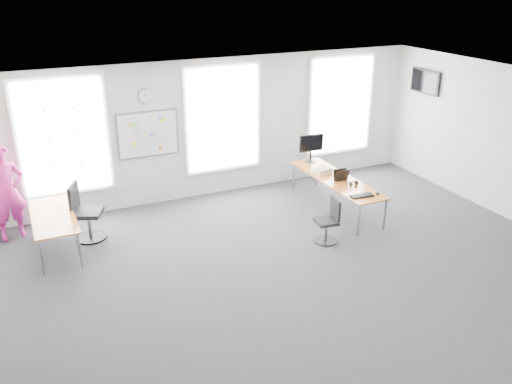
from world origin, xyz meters
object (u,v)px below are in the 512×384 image
person (7,192)px  keyboard (362,196)px  monitor (311,146)px  desk_left (53,218)px  desk_right (336,180)px  headphones (353,183)px  chair_left (85,215)px  chair_right (329,223)px

person → keyboard: person is taller
monitor → desk_left: bearing=-170.7°
desk_right → headphones: (0.10, -0.48, 0.09)m
chair_left → keyboard: 5.23m
headphones → keyboard: bearing=-116.2°
chair_right → chair_left: bearing=-107.9°
headphones → monitor: monitor is taller
person → desk_left: bearing=-62.8°
person → headphones: (6.33, -1.86, -0.20)m
keyboard → headphones: bearing=80.6°
desk_right → chair_left: size_ratio=2.48×
chair_left → person: (-1.24, 0.65, 0.43)m
chair_right → chair_left: (-4.05, 1.98, 0.11)m
desk_right → person: (-6.24, 1.38, 0.29)m
desk_left → keyboard: (5.48, -1.57, 0.06)m
keyboard → monitor: 2.20m
desk_left → chair_left: size_ratio=1.67×
desk_right → chair_right: bearing=-127.1°
chair_left → monitor: bearing=-61.4°
headphones → desk_right: bearing=92.8°
desk_left → chair_right: (4.61, -1.79, -0.24)m
desk_right → headphones: size_ratio=15.77×
person → keyboard: bearing=-33.3°
desk_right → keyboard: size_ratio=5.88×
chair_left → headphones: (5.09, -1.21, 0.23)m
desk_right → desk_left: bearing=174.4°
desk_left → chair_right: bearing=-21.2°
chair_right → monitor: size_ratio=1.31×
desk_right → monitor: (0.04, 1.14, 0.43)m
monitor → chair_right: bearing=-109.2°
chair_left → person: person is taller
desk_right → monitor: monitor is taller
chair_left → keyboard: size_ratio=2.37×
chair_left → monitor: monitor is taller
chair_left → desk_right: bearing=-74.4°
keyboard → headphones: (0.17, 0.54, 0.03)m
desk_left → headphones: size_ratio=10.60×
keyboard → headphones: headphones is taller
chair_right → desk_right: bearing=151.1°
chair_left → monitor: (5.04, 0.41, 0.57)m
desk_right → headphones: bearing=-78.7°
person → headphones: size_ratio=10.55×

